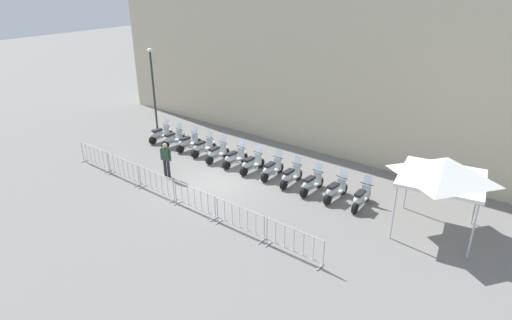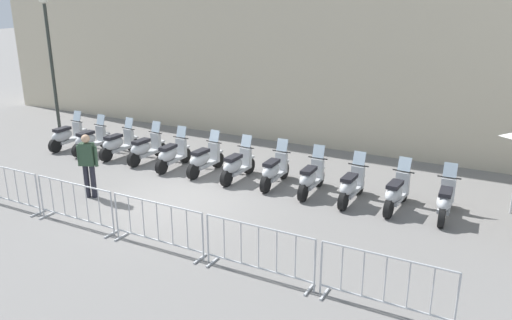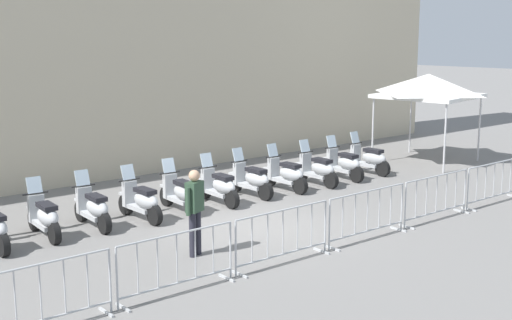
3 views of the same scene
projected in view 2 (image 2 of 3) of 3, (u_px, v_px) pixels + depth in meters
ground_plane at (179, 201)px, 13.29m from camera, size 120.00×120.00×0.00m
motorcycle_0 at (67, 136)px, 17.68m from camera, size 0.65×1.72×1.24m
motorcycle_1 at (90, 140)px, 17.14m from camera, size 0.66×1.72×1.24m
motorcycle_2 at (118, 144)px, 16.72m from camera, size 0.72×1.70×1.24m
motorcycle_3 at (145, 149)px, 16.21m from camera, size 0.70×1.71×1.24m
motorcycle_4 at (172, 155)px, 15.59m from camera, size 0.62×1.72×1.24m
motorcycle_5 at (204, 160)px, 15.15m from camera, size 0.71×1.71×1.24m
motorcycle_6 at (237, 166)px, 14.60m from camera, size 0.69×1.71×1.24m
motorcycle_7 at (274, 171)px, 14.18m from camera, size 0.62×1.72×1.24m
motorcycle_8 at (311, 178)px, 13.59m from camera, size 0.62×1.72×1.24m
motorcycle_9 at (351, 186)px, 13.02m from camera, size 0.67×1.71×1.24m
motorcycle_10 at (396, 193)px, 12.56m from camera, size 0.72×1.71×1.24m
motorcycle_11 at (445, 201)px, 12.10m from camera, size 0.59×1.72×1.24m
barrier_segment_1 at (7, 187)px, 12.77m from camera, size 2.28×0.80×1.07m
barrier_segment_2 at (75, 205)px, 11.70m from camera, size 2.28×0.80×1.07m
barrier_segment_3 at (158, 226)px, 10.62m from camera, size 2.28×0.80×1.07m
barrier_segment_4 at (259, 252)px, 9.55m from camera, size 2.28×0.80×1.07m
barrier_segment_5 at (385, 284)px, 8.47m from camera, size 2.28×0.80×1.07m
street_lamp at (50, 53)px, 18.44m from camera, size 0.36×0.36×5.09m
officer_near_row_end at (88, 162)px, 13.23m from camera, size 0.54×0.29×1.73m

